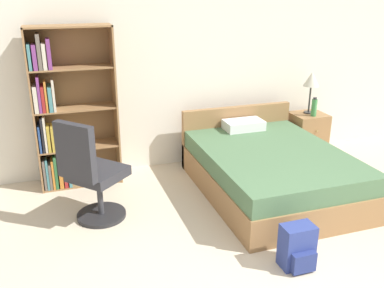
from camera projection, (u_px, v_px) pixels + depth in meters
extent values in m
cube|color=silver|center=(194.00, 66.00, 5.53)|extent=(9.00, 0.06, 2.60)
cube|color=olive|center=(34.00, 112.00, 4.82)|extent=(0.02, 0.33, 1.88)
cube|color=olive|center=(115.00, 106.00, 5.09)|extent=(0.02, 0.33, 1.88)
cube|color=brown|center=(75.00, 105.00, 5.09)|extent=(0.94, 0.01, 1.88)
cube|color=olive|center=(83.00, 181.00, 5.28)|extent=(0.90, 0.32, 0.02)
cube|color=#665B51|center=(45.00, 173.00, 5.06)|extent=(0.03, 0.26, 0.36)
cube|color=teal|center=(47.00, 172.00, 5.07)|extent=(0.03, 0.25, 0.36)
cube|color=#665B51|center=(50.00, 174.00, 5.08)|extent=(0.03, 0.25, 0.31)
cube|color=orange|center=(53.00, 173.00, 5.06)|extent=(0.02, 0.19, 0.35)
cube|color=#2D6638|center=(56.00, 170.00, 5.09)|extent=(0.03, 0.26, 0.39)
cube|color=orange|center=(61.00, 173.00, 5.12)|extent=(0.04, 0.24, 0.30)
cube|color=maroon|center=(65.00, 171.00, 5.13)|extent=(0.04, 0.26, 0.35)
cube|color=teal|center=(69.00, 169.00, 5.13)|extent=(0.03, 0.24, 0.40)
cube|color=olive|center=(79.00, 146.00, 5.11)|extent=(0.90, 0.32, 0.02)
cube|color=navy|center=(40.00, 137.00, 4.91)|extent=(0.02, 0.26, 0.31)
cube|color=black|center=(42.00, 134.00, 4.88)|extent=(0.02, 0.21, 0.40)
cube|color=beige|center=(45.00, 133.00, 4.90)|extent=(0.02, 0.24, 0.41)
cube|color=gold|center=(49.00, 138.00, 4.92)|extent=(0.03, 0.23, 0.29)
cube|color=gold|center=(52.00, 138.00, 4.93)|extent=(0.03, 0.22, 0.29)
cube|color=olive|center=(76.00, 108.00, 4.95)|extent=(0.90, 0.32, 0.02)
cube|color=beige|center=(36.00, 98.00, 4.74)|extent=(0.04, 0.24, 0.29)
cube|color=#7A387F|center=(39.00, 94.00, 4.72)|extent=(0.03, 0.22, 0.40)
cube|color=maroon|center=(43.00, 98.00, 4.76)|extent=(0.03, 0.24, 0.29)
cube|color=orange|center=(46.00, 96.00, 4.74)|extent=(0.02, 0.19, 0.34)
cube|color=teal|center=(50.00, 98.00, 4.79)|extent=(0.04, 0.26, 0.28)
cube|color=beige|center=(53.00, 95.00, 4.76)|extent=(0.03, 0.19, 0.35)
cube|color=olive|center=(72.00, 67.00, 4.78)|extent=(0.90, 0.32, 0.02)
cube|color=teal|center=(29.00, 57.00, 4.58)|extent=(0.03, 0.26, 0.27)
cube|color=#7A387F|center=(34.00, 57.00, 4.58)|extent=(0.04, 0.21, 0.27)
cube|color=#665B51|center=(39.00, 51.00, 4.58)|extent=(0.04, 0.23, 0.38)
cube|color=beige|center=(44.00, 56.00, 4.60)|extent=(0.04, 0.19, 0.28)
cube|color=#7A387F|center=(49.00, 53.00, 4.62)|extent=(0.04, 0.23, 0.32)
cube|color=olive|center=(67.00, 26.00, 4.63)|extent=(0.94, 0.33, 0.02)
cube|color=olive|center=(271.00, 180.00, 4.96)|extent=(1.52, 2.07, 0.33)
cube|color=#4C704C|center=(272.00, 159.00, 4.87)|extent=(1.49, 2.03, 0.21)
cube|color=olive|center=(236.00, 135.00, 5.77)|extent=(1.52, 0.08, 0.78)
cube|color=white|center=(244.00, 125.00, 5.51)|extent=(0.50, 0.30, 0.12)
cylinder|color=#232326|center=(102.00, 215.00, 4.50)|extent=(0.51, 0.51, 0.04)
cylinder|color=#333338|center=(100.00, 196.00, 4.42)|extent=(0.06, 0.06, 0.41)
cube|color=#2D2D33|center=(98.00, 173.00, 4.33)|extent=(0.68, 0.68, 0.10)
cube|color=#2D2D33|center=(75.00, 152.00, 3.98)|extent=(0.35, 0.38, 0.56)
cube|color=olive|center=(307.00, 135.00, 6.04)|extent=(0.46, 0.42, 0.61)
sphere|color=tan|center=(317.00, 131.00, 5.79)|extent=(0.02, 0.02, 0.02)
cylinder|color=#333333|center=(308.00, 112.00, 5.96)|extent=(0.13, 0.13, 0.02)
cylinder|color=#333333|center=(310.00, 99.00, 5.89)|extent=(0.02, 0.02, 0.36)
cone|color=beige|center=(312.00, 79.00, 5.80)|extent=(0.22, 0.22, 0.19)
cylinder|color=#3F8C4C|center=(314.00, 108.00, 5.79)|extent=(0.07, 0.07, 0.23)
cylinder|color=#2D2D33|center=(315.00, 98.00, 5.75)|extent=(0.05, 0.05, 0.03)
cube|color=navy|center=(297.00, 246.00, 3.66)|extent=(0.28, 0.18, 0.39)
cube|color=navy|center=(304.00, 263.00, 3.58)|extent=(0.21, 0.06, 0.18)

